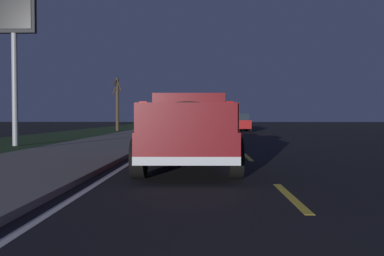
{
  "coord_description": "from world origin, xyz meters",
  "views": [
    {
      "loc": [
        -0.82,
        1.37,
        1.27
      ],
      "look_at": [
        11.54,
        1.73,
        0.93
      ],
      "focal_mm": 38.22,
      "sensor_mm": 36.0,
      "label": 1
    }
  ],
  "objects_px": {
    "sedan_green": "(196,123)",
    "sedan_red": "(238,122)",
    "sedan_blue": "(193,128)",
    "pickup_truck": "(189,128)",
    "sedan_tan": "(236,121)",
    "gas_price_sign": "(14,23)",
    "bare_tree_far": "(117,103)"
  },
  "relations": [
    {
      "from": "sedan_green",
      "to": "sedan_red",
      "type": "xyz_separation_m",
      "value": [
        2.03,
        -3.59,
        0.0
      ]
    },
    {
      "from": "sedan_blue",
      "to": "pickup_truck",
      "type": "bearing_deg",
      "value": -179.4
    },
    {
      "from": "sedan_red",
      "to": "sedan_tan",
      "type": "xyz_separation_m",
      "value": [
        6.52,
        -0.3,
        0.0
      ]
    },
    {
      "from": "sedan_blue",
      "to": "gas_price_sign",
      "type": "bearing_deg",
      "value": 92.08
    },
    {
      "from": "pickup_truck",
      "to": "sedan_blue",
      "type": "bearing_deg",
      "value": 0.6
    },
    {
      "from": "sedan_green",
      "to": "sedan_red",
      "type": "distance_m",
      "value": 4.12
    },
    {
      "from": "gas_price_sign",
      "to": "sedan_green",
      "type": "bearing_deg",
      "value": -25.59
    },
    {
      "from": "pickup_truck",
      "to": "sedan_green",
      "type": "height_order",
      "value": "pickup_truck"
    },
    {
      "from": "sedan_blue",
      "to": "sedan_red",
      "type": "height_order",
      "value": "same"
    },
    {
      "from": "bare_tree_far",
      "to": "sedan_tan",
      "type": "bearing_deg",
      "value": -63.1
    },
    {
      "from": "sedan_red",
      "to": "gas_price_sign",
      "type": "distance_m",
      "value": 21.52
    },
    {
      "from": "sedan_blue",
      "to": "bare_tree_far",
      "type": "distance_m",
      "value": 19.95
    },
    {
      "from": "sedan_blue",
      "to": "gas_price_sign",
      "type": "distance_m",
      "value": 8.98
    },
    {
      "from": "pickup_truck",
      "to": "bare_tree_far",
      "type": "xyz_separation_m",
      "value": [
        26.02,
        7.35,
        1.52
      ]
    },
    {
      "from": "sedan_red",
      "to": "bare_tree_far",
      "type": "distance_m",
      "value": 10.87
    },
    {
      "from": "sedan_blue",
      "to": "gas_price_sign",
      "type": "relative_size",
      "value": 0.63
    },
    {
      "from": "sedan_blue",
      "to": "sedan_tan",
      "type": "distance_m",
      "value": 24.36
    },
    {
      "from": "gas_price_sign",
      "to": "bare_tree_far",
      "type": "distance_m",
      "value": 19.0
    },
    {
      "from": "sedan_tan",
      "to": "bare_tree_far",
      "type": "bearing_deg",
      "value": 116.9
    },
    {
      "from": "sedan_tan",
      "to": "bare_tree_far",
      "type": "distance_m",
      "value": 12.44
    },
    {
      "from": "bare_tree_far",
      "to": "sedan_blue",
      "type": "bearing_deg",
      "value": -158.53
    },
    {
      "from": "bare_tree_far",
      "to": "gas_price_sign",
      "type": "bearing_deg",
      "value": 178.59
    },
    {
      "from": "bare_tree_far",
      "to": "sedan_green",
      "type": "bearing_deg",
      "value": -112.72
    },
    {
      "from": "sedan_green",
      "to": "sedan_tan",
      "type": "height_order",
      "value": "same"
    },
    {
      "from": "sedan_red",
      "to": "gas_price_sign",
      "type": "height_order",
      "value": "gas_price_sign"
    },
    {
      "from": "pickup_truck",
      "to": "bare_tree_far",
      "type": "height_order",
      "value": "bare_tree_far"
    },
    {
      "from": "pickup_truck",
      "to": "bare_tree_far",
      "type": "distance_m",
      "value": 27.08
    },
    {
      "from": "pickup_truck",
      "to": "sedan_red",
      "type": "xyz_separation_m",
      "value": [
        25.08,
        -3.34,
        -0.2
      ]
    },
    {
      "from": "pickup_truck",
      "to": "sedan_red",
      "type": "relative_size",
      "value": 1.24
    },
    {
      "from": "sedan_green",
      "to": "gas_price_sign",
      "type": "height_order",
      "value": "gas_price_sign"
    },
    {
      "from": "pickup_truck",
      "to": "sedan_red",
      "type": "bearing_deg",
      "value": -7.59
    },
    {
      "from": "sedan_green",
      "to": "bare_tree_far",
      "type": "distance_m",
      "value": 7.89
    }
  ]
}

